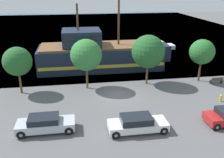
{
  "coord_description": "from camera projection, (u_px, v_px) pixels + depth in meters",
  "views": [
    {
      "loc": [
        -4.58,
        -24.72,
        11.55
      ],
      "look_at": [
        -0.46,
        2.0,
        1.2
      ],
      "focal_mm": 40.0,
      "sensor_mm": 36.0,
      "label": 1
    }
  ],
  "objects": [
    {
      "name": "bench_promenade_east",
      "position": [
        217.0,
        80.0,
        30.66
      ],
      "size": [
        1.52,
        0.45,
        0.85
      ],
      "color": "#4C4742",
      "rests_on": "ground_plane"
    },
    {
      "name": "tree_row_mideast",
      "position": [
        86.0,
        55.0,
        28.12
      ],
      "size": [
        3.6,
        3.6,
        5.83
      ],
      "color": "brown",
      "rests_on": "ground_plane"
    },
    {
      "name": "ground_plane",
      "position": [
        119.0,
        95.0,
        27.6
      ],
      "size": [
        160.0,
        160.0,
        0.0
      ],
      "primitive_type": "plane",
      "color": "#5B5B5E"
    },
    {
      "name": "fire_hydrant",
      "position": [
        221.0,
        98.0,
        26.04
      ],
      "size": [
        0.42,
        0.25,
        0.76
      ],
      "color": "yellow",
      "rests_on": "ground_plane"
    },
    {
      "name": "parked_car_curb_front",
      "position": [
        45.0,
        124.0,
        20.62
      ],
      "size": [
        4.75,
        1.86,
        1.42
      ],
      "color": "#B7BCC6",
      "rests_on": "ground_plane"
    },
    {
      "name": "parked_car_curb_mid",
      "position": [
        137.0,
        124.0,
        20.67
      ],
      "size": [
        4.93,
        1.92,
        1.4
      ],
      "color": "white",
      "rests_on": "ground_plane"
    },
    {
      "name": "water_surface",
      "position": [
        90.0,
        29.0,
        68.21
      ],
      "size": [
        80.0,
        80.0,
        0.0
      ],
      "primitive_type": "plane",
      "color": "#33566B",
      "rests_on": "ground"
    },
    {
      "name": "tree_row_west",
      "position": [
        202.0,
        52.0,
        30.46
      ],
      "size": [
        3.06,
        3.06,
        5.29
      ],
      "color": "brown",
      "rests_on": "ground_plane"
    },
    {
      "name": "moored_boat_dockside",
      "position": [
        158.0,
        46.0,
        47.06
      ],
      "size": [
        5.72,
        2.13,
        1.46
      ],
      "color": "silver",
      "rests_on": "water_surface"
    },
    {
      "name": "tree_row_east",
      "position": [
        17.0,
        62.0,
        26.94
      ],
      "size": [
        3.15,
        3.15,
        5.27
      ],
      "color": "brown",
      "rests_on": "ground_plane"
    },
    {
      "name": "moored_boat_outer",
      "position": [
        60.0,
        50.0,
        43.77
      ],
      "size": [
        7.04,
        1.99,
        1.56
      ],
      "color": "navy",
      "rests_on": "water_surface"
    },
    {
      "name": "pirate_ship",
      "position": [
        99.0,
        54.0,
        35.81
      ],
      "size": [
        18.74,
        5.87,
        10.13
      ],
      "color": "#192338",
      "rests_on": "water_surface"
    },
    {
      "name": "tree_row_midwest",
      "position": [
        148.0,
        52.0,
        29.42
      ],
      "size": [
        3.93,
        3.93,
        6.02
      ],
      "color": "brown",
      "rests_on": "ground_plane"
    }
  ]
}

